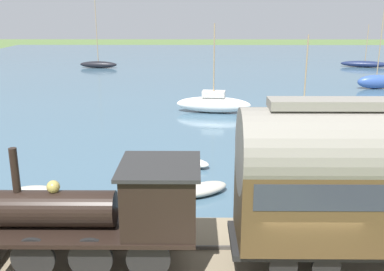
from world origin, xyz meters
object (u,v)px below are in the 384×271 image
at_px(sailboat_white, 213,104).
at_px(sailboat_navy, 365,64).
at_px(sailboat_black, 98,64).
at_px(rowboat_near_shore, 184,161).
at_px(steam_locomotive, 118,207).
at_px(sailboat_blue, 376,81).
at_px(rowboat_mid_harbor, 32,191).
at_px(rowboat_off_pier, 203,189).
at_px(sailboat_green, 303,115).

distance_m(sailboat_white, sailboat_navy, 33.62).
relative_size(sailboat_black, rowboat_near_shore, 3.10).
xyz_separation_m(sailboat_navy, rowboat_near_shore, (-38.14, 22.78, -0.21)).
xyz_separation_m(steam_locomotive, sailboat_white, (21.70, -3.49, -1.72)).
relative_size(steam_locomotive, sailboat_navy, 0.99).
relative_size(steam_locomotive, sailboat_black, 0.69).
bearing_deg(steam_locomotive, sailboat_blue, -31.54).
distance_m(steam_locomotive, rowboat_near_shore, 10.26).
height_order(sailboat_white, rowboat_mid_harbor, sailboat_white).
bearing_deg(rowboat_off_pier, sailboat_green, -61.60).
distance_m(sailboat_white, sailboat_black, 28.93).
height_order(steam_locomotive, sailboat_green, sailboat_green).
xyz_separation_m(sailboat_black, rowboat_near_shore, (-37.13, -12.07, -0.28)).
distance_m(sailboat_green, rowboat_near_shore, 11.80).
height_order(sailboat_green, sailboat_navy, sailboat_green).
height_order(steam_locomotive, sailboat_navy, sailboat_navy).
relative_size(sailboat_white, sailboat_navy, 1.05).
relative_size(steam_locomotive, rowboat_off_pier, 2.52).
xyz_separation_m(sailboat_white, sailboat_blue, (10.28, -16.14, 0.06)).
height_order(steam_locomotive, sailboat_white, sailboat_white).
relative_size(sailboat_green, sailboat_black, 0.67).
relative_size(sailboat_navy, rowboat_off_pier, 2.54).
relative_size(sailboat_white, sailboat_blue, 0.83).
relative_size(sailboat_navy, rowboat_mid_harbor, 3.16).
bearing_deg(sailboat_black, sailboat_navy, -82.10).
relative_size(steam_locomotive, sailboat_blue, 0.78).
distance_m(sailboat_black, rowboat_off_pier, 42.75).
xyz_separation_m(sailboat_green, sailboat_white, (3.05, 6.02, 0.10)).
xyz_separation_m(sailboat_green, sailboat_navy, (29.40, -14.86, -0.13)).
distance_m(sailboat_black, rowboat_mid_harbor, 41.20).
bearing_deg(sailboat_blue, sailboat_white, 116.87).
bearing_deg(sailboat_green, rowboat_near_shore, 106.11).
bearing_deg(sailboat_white, rowboat_mid_harbor, 159.88).
height_order(sailboat_white, sailboat_black, sailboat_black).
distance_m(sailboat_green, sailboat_black, 34.71).
distance_m(sailboat_green, sailboat_navy, 32.94).
xyz_separation_m(sailboat_white, sailboat_black, (25.33, 13.97, -0.16)).
bearing_deg(sailboat_black, rowboat_off_pier, -156.11).
height_order(steam_locomotive, rowboat_near_shore, steam_locomotive).
xyz_separation_m(sailboat_blue, rowboat_near_shore, (-22.08, 18.04, -0.50)).
distance_m(sailboat_navy, rowboat_mid_harbor, 50.97).
height_order(sailboat_blue, rowboat_off_pier, sailboat_blue).
bearing_deg(steam_locomotive, rowboat_off_pier, -21.56).
xyz_separation_m(steam_locomotive, sailboat_navy, (48.04, -24.37, -1.95)).
relative_size(sailboat_white, rowboat_off_pier, 2.67).
distance_m(rowboat_off_pier, rowboat_mid_harbor, 7.26).
xyz_separation_m(sailboat_black, sailboat_navy, (1.01, -34.85, -0.07)).
height_order(rowboat_off_pier, rowboat_mid_harbor, rowboat_off_pier).
bearing_deg(rowboat_mid_harbor, rowboat_near_shore, -66.64).
height_order(sailboat_white, rowboat_near_shore, sailboat_white).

